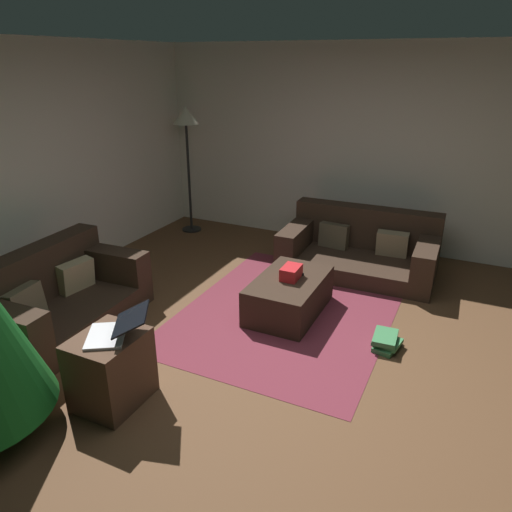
# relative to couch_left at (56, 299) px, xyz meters

# --- Properties ---
(ground_plane) EXTENTS (6.40, 6.40, 0.00)m
(ground_plane) POSITION_rel_couch_left_xyz_m (0.33, -2.25, -0.29)
(ground_plane) COLOR brown
(corner_partition) EXTENTS (0.12, 6.40, 2.60)m
(corner_partition) POSITION_rel_couch_left_xyz_m (3.47, -2.25, 1.01)
(corner_partition) COLOR silver
(corner_partition) RESTS_ON ground_plane
(couch_left) EXTENTS (1.64, 0.96, 0.75)m
(couch_left) POSITION_rel_couch_left_xyz_m (0.00, 0.00, 0.00)
(couch_left) COLOR #332319
(couch_left) RESTS_ON ground_plane
(couch_right) EXTENTS (1.04, 1.80, 0.71)m
(couch_right) POSITION_rel_couch_left_xyz_m (2.59, -2.26, -0.03)
(couch_right) COLOR #332319
(couch_right) RESTS_ON ground_plane
(ottoman) EXTENTS (0.99, 0.61, 0.37)m
(ottoman) POSITION_rel_couch_left_xyz_m (1.21, -1.89, -0.10)
(ottoman) COLOR #332319
(ottoman) RESTS_ON ground_plane
(gift_box) EXTENTS (0.25, 0.17, 0.13)m
(gift_box) POSITION_rel_couch_left_xyz_m (1.22, -1.90, 0.14)
(gift_box) COLOR red
(gift_box) RESTS_ON ottoman
(tv_remote) EXTENTS (0.10, 0.17, 0.02)m
(tv_remote) POSITION_rel_couch_left_xyz_m (1.34, -1.91, 0.09)
(tv_remote) COLOR black
(tv_remote) RESTS_ON ottoman
(side_table) EXTENTS (0.52, 0.44, 0.55)m
(side_table) POSITION_rel_couch_left_xyz_m (-0.63, -1.22, -0.01)
(side_table) COLOR #4C3323
(side_table) RESTS_ON ground_plane
(laptop) EXTENTS (0.52, 0.55, 0.20)m
(laptop) POSITION_rel_couch_left_xyz_m (-0.59, -1.27, 0.32)
(laptop) COLOR silver
(laptop) RESTS_ON side_table
(book_stack) EXTENTS (0.33, 0.26, 0.12)m
(book_stack) POSITION_rel_couch_left_xyz_m (0.97, -2.92, -0.23)
(book_stack) COLOR #387A47
(book_stack) RESTS_ON ground_plane
(corner_lamp) EXTENTS (0.36, 0.36, 1.79)m
(corner_lamp) POSITION_rel_couch_left_xyz_m (2.91, 0.37, 1.24)
(corner_lamp) COLOR black
(corner_lamp) RESTS_ON ground_plane
(area_rug) EXTENTS (2.60, 2.00, 0.01)m
(area_rug) POSITION_rel_couch_left_xyz_m (1.21, -1.89, -0.29)
(area_rug) COLOR maroon
(area_rug) RESTS_ON ground_plane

